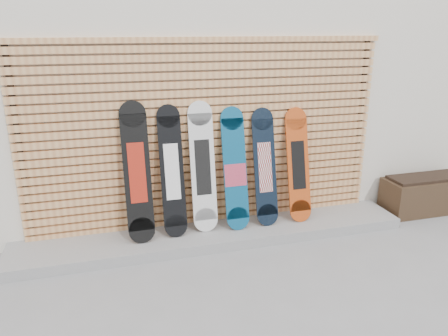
{
  "coord_description": "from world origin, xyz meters",
  "views": [
    {
      "loc": [
        -1.31,
        -3.83,
        2.4
      ],
      "look_at": [
        -0.01,
        0.75,
        0.85
      ],
      "focal_mm": 35.0,
      "sensor_mm": 36.0,
      "label": 1
    }
  ],
  "objects_px": {
    "snowboard_3": "(235,170)",
    "snowboard_4": "(265,167)",
    "snowboard_0": "(137,173)",
    "snowboard_5": "(298,165)",
    "snowboard_1": "(172,172)",
    "planter_box": "(424,194)",
    "snowboard_2": "(203,167)"
  },
  "relations": [
    {
      "from": "snowboard_2",
      "to": "snowboard_4",
      "type": "bearing_deg",
      "value": -2.0
    },
    {
      "from": "snowboard_0",
      "to": "snowboard_5",
      "type": "xyz_separation_m",
      "value": [
        1.92,
        0.02,
        -0.08
      ]
    },
    {
      "from": "snowboard_0",
      "to": "snowboard_2",
      "type": "bearing_deg",
      "value": 3.42
    },
    {
      "from": "snowboard_0",
      "to": "snowboard_5",
      "type": "relative_size",
      "value": 1.12
    },
    {
      "from": "snowboard_4",
      "to": "snowboard_2",
      "type": "bearing_deg",
      "value": 178.0
    },
    {
      "from": "snowboard_3",
      "to": "snowboard_5",
      "type": "xyz_separation_m",
      "value": [
        0.8,
        0.0,
        -0.01
      ]
    },
    {
      "from": "snowboard_3",
      "to": "snowboard_4",
      "type": "relative_size",
      "value": 1.02
    },
    {
      "from": "snowboard_0",
      "to": "snowboard_2",
      "type": "height_order",
      "value": "snowboard_0"
    },
    {
      "from": "snowboard_1",
      "to": "snowboard_5",
      "type": "xyz_separation_m",
      "value": [
        1.54,
        -0.01,
        -0.05
      ]
    },
    {
      "from": "snowboard_2",
      "to": "snowboard_4",
      "type": "relative_size",
      "value": 1.08
    },
    {
      "from": "snowboard_4",
      "to": "snowboard_5",
      "type": "height_order",
      "value": "snowboard_4"
    },
    {
      "from": "snowboard_0",
      "to": "snowboard_1",
      "type": "xyz_separation_m",
      "value": [
        0.38,
        0.02,
        -0.03
      ]
    },
    {
      "from": "snowboard_0",
      "to": "snowboard_3",
      "type": "relative_size",
      "value": 1.08
    },
    {
      "from": "snowboard_1",
      "to": "snowboard_4",
      "type": "xyz_separation_m",
      "value": [
        1.11,
        -0.0,
        -0.05
      ]
    },
    {
      "from": "snowboard_1",
      "to": "snowboard_3",
      "type": "bearing_deg",
      "value": -0.8
    },
    {
      "from": "planter_box",
      "to": "snowboard_4",
      "type": "relative_size",
      "value": 0.81
    },
    {
      "from": "snowboard_1",
      "to": "snowboard_5",
      "type": "height_order",
      "value": "snowboard_1"
    },
    {
      "from": "planter_box",
      "to": "snowboard_2",
      "type": "distance_m",
      "value": 3.1
    },
    {
      "from": "planter_box",
      "to": "snowboard_0",
      "type": "xyz_separation_m",
      "value": [
        -3.78,
        0.05,
        0.64
      ]
    },
    {
      "from": "snowboard_2",
      "to": "snowboard_4",
      "type": "distance_m",
      "value": 0.75
    },
    {
      "from": "planter_box",
      "to": "snowboard_5",
      "type": "distance_m",
      "value": 1.94
    },
    {
      "from": "snowboard_3",
      "to": "snowboard_4",
      "type": "height_order",
      "value": "snowboard_3"
    },
    {
      "from": "snowboard_0",
      "to": "snowboard_1",
      "type": "bearing_deg",
      "value": 3.03
    },
    {
      "from": "snowboard_0",
      "to": "snowboard_5",
      "type": "distance_m",
      "value": 1.93
    },
    {
      "from": "snowboard_1",
      "to": "planter_box",
      "type": "bearing_deg",
      "value": -1.2
    },
    {
      "from": "planter_box",
      "to": "snowboard_5",
      "type": "relative_size",
      "value": 0.82
    },
    {
      "from": "planter_box",
      "to": "snowboard_3",
      "type": "xyz_separation_m",
      "value": [
        -2.66,
        0.06,
        0.57
      ]
    },
    {
      "from": "snowboard_0",
      "to": "snowboard_1",
      "type": "distance_m",
      "value": 0.39
    },
    {
      "from": "planter_box",
      "to": "snowboard_2",
      "type": "bearing_deg",
      "value": 178.21
    },
    {
      "from": "snowboard_2",
      "to": "snowboard_5",
      "type": "bearing_deg",
      "value": -1.43
    },
    {
      "from": "snowboard_3",
      "to": "snowboard_2",
      "type": "bearing_deg",
      "value": 174.77
    },
    {
      "from": "snowboard_3",
      "to": "snowboard_5",
      "type": "bearing_deg",
      "value": 0.36
    }
  ]
}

